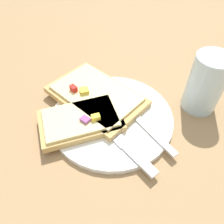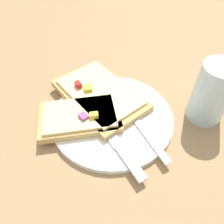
% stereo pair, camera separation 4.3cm
% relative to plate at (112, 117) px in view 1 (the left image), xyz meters
% --- Properties ---
extents(ground_plane, '(4.00, 4.00, 0.00)m').
position_rel_plate_xyz_m(ground_plane, '(0.00, 0.00, -0.01)').
color(ground_plane, '#9E7A51').
extents(plate, '(0.24, 0.24, 0.01)m').
position_rel_plate_xyz_m(plate, '(0.00, 0.00, 0.00)').
color(plate, white).
rests_on(plate, ground).
extents(fork, '(0.18, 0.16, 0.01)m').
position_rel_plate_xyz_m(fork, '(-0.04, -0.02, 0.01)').
color(fork, silver).
rests_on(fork, plate).
extents(knife, '(0.17, 0.13, 0.01)m').
position_rel_plate_xyz_m(knife, '(-0.03, 0.06, 0.01)').
color(knife, silver).
rests_on(knife, plate).
extents(pizza_slice_main, '(0.24, 0.21, 0.03)m').
position_rel_plate_xyz_m(pizza_slice_main, '(0.05, -0.04, 0.02)').
color(pizza_slice_main, tan).
rests_on(pizza_slice_main, plate).
extents(pizza_slice_corner, '(0.18, 0.16, 0.03)m').
position_rel_plate_xyz_m(pizza_slice_corner, '(0.05, 0.04, 0.02)').
color(pizza_slice_corner, tan).
rests_on(pizza_slice_corner, plate).
extents(crumb_scatter, '(0.06, 0.11, 0.01)m').
position_rel_plate_xyz_m(crumb_scatter, '(0.02, -0.01, 0.01)').
color(crumb_scatter, tan).
rests_on(crumb_scatter, plate).
extents(drinking_glass, '(0.07, 0.07, 0.12)m').
position_rel_plate_xyz_m(drinking_glass, '(-0.17, -0.09, 0.06)').
color(drinking_glass, silver).
rests_on(drinking_glass, ground).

